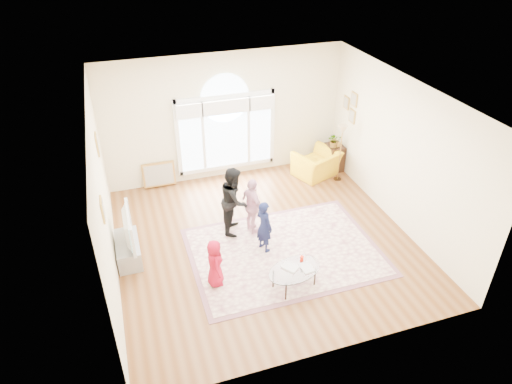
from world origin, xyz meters
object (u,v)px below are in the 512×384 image
object	(u,v)px
tv_console	(128,250)
television	(125,228)
coffee_table	(295,270)
armchair	(316,164)
area_rug	(284,252)

from	to	relation	value
tv_console	television	distance (m)	0.54
television	coffee_table	xyz separation A→B (m)	(2.82, -1.77, -0.35)
tv_console	armchair	xyz separation A→B (m)	(4.94, 1.90, 0.13)
television	coffee_table	size ratio (longest dim) A/B	0.95
area_rug	television	bearing A→B (deg)	165.40
area_rug	coffee_table	xyz separation A→B (m)	(-0.20, -0.98, 0.39)
television	armchair	size ratio (longest dim) A/B	1.08
tv_console	television	xyz separation A→B (m)	(0.01, -0.00, 0.54)
area_rug	armchair	world-z (taller)	armchair
television	armchair	bearing A→B (deg)	21.08
area_rug	television	world-z (taller)	television
coffee_table	area_rug	bearing A→B (deg)	62.61
television	tv_console	bearing A→B (deg)	180.00
area_rug	armchair	distance (m)	3.31
television	armchair	distance (m)	5.30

